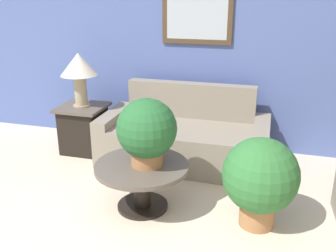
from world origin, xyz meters
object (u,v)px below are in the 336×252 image
potted_plant_on_table (147,131)px  potted_plant_floor (260,178)px  side_table (84,128)px  couch_main (184,138)px  coffee_table (142,176)px  table_lamp (79,68)px

potted_plant_on_table → potted_plant_floor: (1.01, -0.01, -0.32)m
side_table → potted_plant_floor: (2.22, -1.07, 0.15)m
couch_main → side_table: 1.30m
potted_plant_floor → potted_plant_on_table: bearing=179.3°
potted_plant_on_table → potted_plant_floor: bearing=-0.7°
coffee_table → table_lamp: bearing=137.3°
coffee_table → potted_plant_on_table: 0.45m
couch_main → coffee_table: 1.13m
potted_plant_on_table → coffee_table: bearing=-157.5°
couch_main → potted_plant_on_table: (-0.09, -1.10, 0.49)m
couch_main → table_lamp: size_ratio=2.96×
couch_main → coffee_table: (-0.13, -1.12, 0.04)m
coffee_table → potted_plant_floor: potted_plant_floor is taller
couch_main → side_table: (-1.30, -0.05, 0.02)m
side_table → potted_plant_on_table: potted_plant_on_table is taller
side_table → table_lamp: bearing=0.0°
couch_main → table_lamp: bearing=-178.0°
side_table → table_lamp: (0.00, 0.00, 0.76)m
side_table → couch_main: bearing=2.0°
table_lamp → potted_plant_floor: 2.53m
couch_main → side_table: couch_main is taller
couch_main → coffee_table: couch_main is taller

